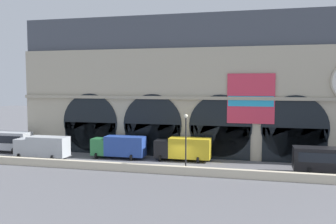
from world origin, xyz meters
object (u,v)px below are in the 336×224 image
(box_truck_west, at_px, (43,147))
(street_lamp_quayside, at_px, (186,136))
(box_truck_center, at_px, (183,148))
(box_truck_midwest, at_px, (119,146))

(box_truck_west, distance_m, street_lamp_quayside, 21.09)
(street_lamp_quayside, bearing_deg, box_truck_center, 103.37)
(box_truck_midwest, xyz_separation_m, box_truck_center, (8.98, 0.53, 0.00))
(box_truck_center, distance_m, street_lamp_quayside, 7.22)
(box_truck_midwest, bearing_deg, street_lamp_quayside, -29.61)
(box_truck_midwest, bearing_deg, box_truck_center, 3.36)
(box_truck_west, relative_size, box_truck_center, 1.00)
(box_truck_center, xyz_separation_m, street_lamp_quayside, (1.55, -6.51, 2.71))
(box_truck_midwest, distance_m, street_lamp_quayside, 12.40)
(box_truck_midwest, distance_m, box_truck_center, 8.99)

